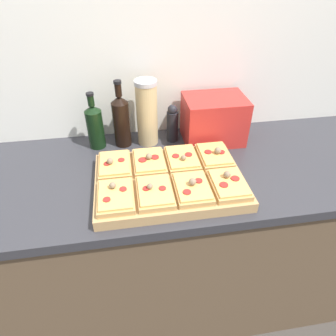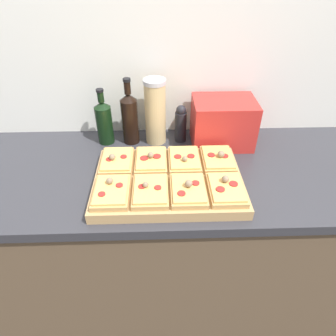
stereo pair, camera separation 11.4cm
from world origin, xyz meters
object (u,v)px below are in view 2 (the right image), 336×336
Objects in this scene: grain_jar_tall at (155,112)px; toaster_oven at (223,122)px; olive_oil_bottle at (104,121)px; cutting_board at (168,181)px; wine_bottle at (130,117)px; pepper_mill at (181,124)px.

grain_jar_tall reaches higher than toaster_oven.
olive_oil_bottle reaches higher than toaster_oven.
olive_oil_bottle is at bearing 180.00° from grain_jar_tall.
wine_bottle reaches higher than cutting_board.
pepper_mill is at bearing 172.58° from toaster_oven.
grain_jar_tall is (0.11, 0.00, 0.02)m from wine_bottle.
toaster_oven is (0.53, -0.02, -0.00)m from olive_oil_bottle.
cutting_board is at bearing -81.88° from grain_jar_tall.
wine_bottle reaches higher than toaster_oven.
cutting_board is 0.38m from wine_bottle.
cutting_board is 1.89× the size of toaster_oven.
olive_oil_bottle is at bearing -180.00° from pepper_mill.
wine_bottle reaches higher than grain_jar_tall.
wine_bottle is 0.23m from pepper_mill.
wine_bottle is (-0.16, 0.33, 0.10)m from cutting_board.
toaster_oven is at bearing -7.42° from pepper_mill.
olive_oil_bottle is at bearing 130.32° from cutting_board.
grain_jar_tall is 1.66× the size of pepper_mill.
olive_oil_bottle is 0.24m from grain_jar_tall.
grain_jar_tall is at bearing 0.00° from olive_oil_bottle.
olive_oil_bottle is 0.12m from wine_bottle.
grain_jar_tall is (-0.05, 0.33, 0.13)m from cutting_board.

